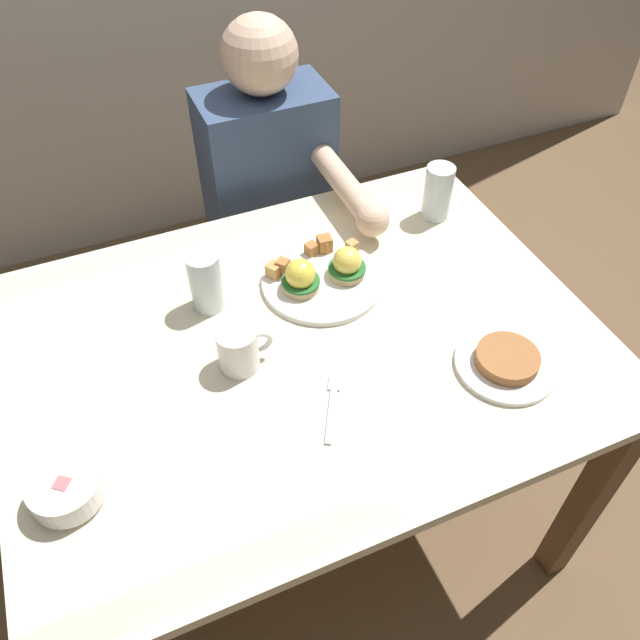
# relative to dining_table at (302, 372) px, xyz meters

# --- Properties ---
(ground_plane) EXTENTS (6.00, 6.00, 0.00)m
(ground_plane) POSITION_rel_dining_table_xyz_m (0.00, 0.00, -0.63)
(ground_plane) COLOR brown
(dining_table) EXTENTS (1.20, 0.90, 0.74)m
(dining_table) POSITION_rel_dining_table_xyz_m (0.00, 0.00, 0.00)
(dining_table) COLOR beige
(dining_table) RESTS_ON ground_plane
(eggs_benedict_plate) EXTENTS (0.27, 0.27, 0.09)m
(eggs_benedict_plate) POSITION_rel_dining_table_xyz_m (0.11, 0.14, 0.13)
(eggs_benedict_plate) COLOR white
(eggs_benedict_plate) RESTS_ON dining_table
(fruit_bowl) EXTENTS (0.12, 0.12, 0.06)m
(fruit_bowl) POSITION_rel_dining_table_xyz_m (-0.49, -0.18, 0.14)
(fruit_bowl) COLOR white
(fruit_bowl) RESTS_ON dining_table
(coffee_mug) EXTENTS (0.11, 0.08, 0.09)m
(coffee_mug) POSITION_rel_dining_table_xyz_m (-0.13, -0.02, 0.16)
(coffee_mug) COLOR white
(coffee_mug) RESTS_ON dining_table
(fork) EXTENTS (0.09, 0.14, 0.00)m
(fork) POSITION_rel_dining_table_xyz_m (-0.01, -0.18, 0.11)
(fork) COLOR silver
(fork) RESTS_ON dining_table
(water_glass_near) EXTENTS (0.07, 0.07, 0.14)m
(water_glass_near) POSITION_rel_dining_table_xyz_m (0.46, 0.25, 0.17)
(water_glass_near) COLOR silver
(water_glass_near) RESTS_ON dining_table
(water_glass_far) EXTENTS (0.07, 0.07, 0.14)m
(water_glass_far) POSITION_rel_dining_table_xyz_m (-0.14, 0.17, 0.17)
(water_glass_far) COLOR silver
(water_glass_far) RESTS_ON dining_table
(side_plate) EXTENTS (0.20, 0.20, 0.04)m
(side_plate) POSITION_rel_dining_table_xyz_m (0.34, -0.22, 0.12)
(side_plate) COLOR white
(side_plate) RESTS_ON dining_table
(diner_person) EXTENTS (0.34, 0.54, 1.14)m
(diner_person) POSITION_rel_dining_table_xyz_m (0.16, 0.60, 0.02)
(diner_person) COLOR #33333D
(diner_person) RESTS_ON ground_plane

